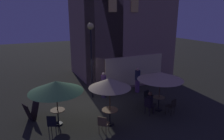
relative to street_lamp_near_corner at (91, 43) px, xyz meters
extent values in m
plane|color=#2C2C22|center=(-0.63, -0.87, -3.49)|extent=(60.00, 60.00, 0.00)
cube|color=gray|center=(3.75, 1.52, 0.49)|extent=(6.57, 1.99, 7.97)
cube|color=gray|center=(1.46, 3.70, 0.49)|extent=(1.99, 6.34, 7.97)
cube|color=#EDC062|center=(1.67, 0.50, 2.24)|extent=(0.55, 0.06, 0.95)
cube|color=#EDC062|center=(3.27, 0.50, 2.24)|extent=(0.55, 0.06, 0.95)
cube|color=beige|center=(3.42, 0.49, -2.24)|extent=(4.60, 0.08, 2.10)
cylinder|color=black|center=(0.00, 0.00, -1.32)|extent=(0.10, 0.10, 4.35)
sphere|color=#F9E479|center=(0.00, 0.00, 0.97)|extent=(0.39, 0.39, 0.39)
cube|color=black|center=(-3.58, -1.34, -3.02)|extent=(0.49, 0.62, 0.91)
cube|color=black|center=(-3.91, -1.49, -3.02)|extent=(0.49, 0.62, 0.91)
cylinder|color=black|center=(-0.40, -3.50, -3.48)|extent=(0.40, 0.40, 0.03)
cylinder|color=black|center=(-0.40, -3.50, -3.12)|extent=(0.06, 0.06, 0.75)
cylinder|color=olive|center=(-0.40, -3.50, -2.73)|extent=(0.77, 0.77, 0.03)
cylinder|color=black|center=(2.67, -3.27, -3.48)|extent=(0.40, 0.40, 0.03)
cylinder|color=black|center=(2.67, -3.27, -3.12)|extent=(0.06, 0.06, 0.75)
cylinder|color=olive|center=(2.67, -3.27, -2.73)|extent=(0.63, 0.63, 0.03)
cylinder|color=black|center=(-2.63, -2.42, -3.48)|extent=(0.40, 0.40, 0.03)
cylinder|color=black|center=(-2.63, -2.42, -3.13)|extent=(0.06, 0.06, 0.73)
cylinder|color=brown|center=(-2.63, -2.42, -2.75)|extent=(0.67, 0.67, 0.03)
cylinder|color=black|center=(-0.40, -3.50, -3.46)|extent=(0.36, 0.36, 0.06)
cylinder|color=#4E371C|center=(-0.40, -3.50, -2.35)|extent=(0.05, 0.05, 2.29)
cone|color=tan|center=(-0.40, -3.50, -1.38)|extent=(1.96, 1.96, 0.45)
cylinder|color=black|center=(2.67, -3.27, -3.46)|extent=(0.36, 0.36, 0.06)
cylinder|color=#523729|center=(2.67, -3.27, -2.43)|extent=(0.05, 0.05, 2.14)
cone|color=tan|center=(2.67, -3.27, -1.51)|extent=(2.44, 2.44, 0.41)
cylinder|color=black|center=(-2.63, -2.42, -3.46)|extent=(0.36, 0.36, 0.06)
cylinder|color=#45311D|center=(-2.63, -2.42, -2.42)|extent=(0.05, 0.05, 2.14)
cone|color=#295733|center=(-2.63, -2.42, -1.56)|extent=(2.52, 2.52, 0.50)
cylinder|color=brown|center=(-0.93, -3.79, -3.28)|extent=(0.03, 0.03, 0.42)
cylinder|color=brown|center=(-0.70, -4.03, -3.28)|extent=(0.03, 0.03, 0.42)
cylinder|color=brown|center=(-1.18, -4.02, -3.28)|extent=(0.03, 0.03, 0.42)
cylinder|color=brown|center=(-0.94, -4.26, -3.28)|extent=(0.03, 0.03, 0.42)
cube|color=brown|center=(-0.94, -4.03, -3.05)|extent=(0.59, 0.59, 0.04)
cube|color=brown|center=(-1.08, -4.16, -2.84)|extent=(0.32, 0.33, 0.39)
cylinder|color=black|center=(2.68, -2.67, -3.28)|extent=(0.03, 0.03, 0.44)
cylinder|color=black|center=(2.38, -2.74, -3.28)|extent=(0.03, 0.03, 0.44)
cylinder|color=black|center=(2.61, -2.37, -3.28)|extent=(0.03, 0.03, 0.44)
cylinder|color=black|center=(2.30, -2.44, -3.28)|extent=(0.03, 0.03, 0.44)
cube|color=black|center=(2.49, -2.55, -3.04)|extent=(0.47, 0.47, 0.04)
cube|color=black|center=(2.45, -2.38, -2.81)|extent=(0.39, 0.13, 0.43)
cylinder|color=black|center=(2.04, -3.26, -3.27)|extent=(0.03, 0.03, 0.45)
cylinder|color=black|center=(2.12, -3.57, -3.27)|extent=(0.03, 0.03, 0.45)
cylinder|color=black|center=(1.74, -3.34, -3.27)|extent=(0.03, 0.03, 0.45)
cylinder|color=black|center=(1.81, -3.64, -3.27)|extent=(0.03, 0.03, 0.45)
cube|color=black|center=(1.93, -3.45, -3.03)|extent=(0.48, 0.48, 0.04)
cube|color=black|center=(1.76, -3.49, -2.78)|extent=(0.13, 0.39, 0.47)
cylinder|color=black|center=(2.69, -3.85, -3.26)|extent=(0.03, 0.03, 0.46)
cylinder|color=black|center=(3.00, -3.74, -3.26)|extent=(0.03, 0.03, 0.46)
cylinder|color=black|center=(2.80, -4.15, -3.26)|extent=(0.03, 0.03, 0.46)
cylinder|color=black|center=(3.10, -4.05, -3.26)|extent=(0.03, 0.03, 0.46)
cube|color=black|center=(2.90, -3.95, -3.02)|extent=(0.51, 0.51, 0.04)
cube|color=black|center=(2.96, -4.12, -2.80)|extent=(0.39, 0.17, 0.40)
cylinder|color=black|center=(-3.05, -2.88, -3.28)|extent=(0.03, 0.03, 0.43)
cylinder|color=black|center=(-2.76, -3.02, -3.28)|extent=(0.03, 0.03, 0.43)
cylinder|color=black|center=(-3.20, -3.16, -3.28)|extent=(0.03, 0.03, 0.43)
cylinder|color=black|center=(-2.91, -3.31, -3.28)|extent=(0.03, 0.03, 0.43)
cube|color=black|center=(-2.98, -3.09, -3.05)|extent=(0.54, 0.54, 0.04)
cube|color=black|center=(-3.07, -3.25, -2.81)|extent=(0.37, 0.22, 0.45)
cube|color=black|center=(2.06, -3.42, -3.00)|extent=(0.43, 0.40, 0.14)
cylinder|color=black|center=(2.22, -3.38, -3.25)|extent=(0.14, 0.14, 0.49)
cylinder|color=black|center=(1.93, -3.45, -2.71)|extent=(0.32, 0.32, 0.58)
sphere|color=brown|center=(1.93, -3.45, -2.33)|extent=(0.20, 0.20, 0.20)
cylinder|color=#52405E|center=(0.65, -0.30, -3.05)|extent=(0.28, 0.28, 0.88)
cylinder|color=#643C69|center=(0.65, -0.30, -2.32)|extent=(0.33, 0.33, 0.59)
sphere|color=beige|center=(0.65, -0.30, -1.94)|extent=(0.20, 0.20, 0.20)
cylinder|color=#623C6F|center=(3.10, -0.40, -3.06)|extent=(0.31, 0.31, 0.87)
cylinder|color=#292A42|center=(3.10, -0.40, -2.30)|extent=(0.36, 0.36, 0.63)
sphere|color=tan|center=(3.10, -0.40, -1.90)|extent=(0.20, 0.20, 0.20)
camera|label=1|loc=(-4.15, -11.59, 1.65)|focal=33.07mm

